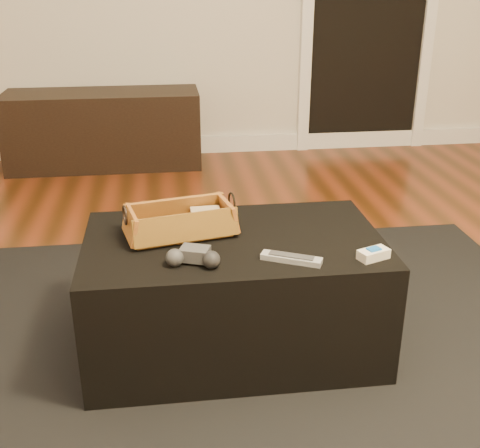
{
  "coord_description": "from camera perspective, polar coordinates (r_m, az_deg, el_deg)",
  "views": [
    {
      "loc": [
        -0.19,
        -1.61,
        1.27
      ],
      "look_at": [
        0.05,
        0.2,
        0.49
      ],
      "focal_mm": 45.0,
      "sensor_mm": 36.0,
      "label": 1
    }
  ],
  "objects": [
    {
      "name": "door_jamb_left",
      "position": [
        4.45,
        6.44,
        19.77
      ],
      "size": [
        0.08,
        0.05,
        2.05
      ],
      "primitive_type": "cube",
      "color": "white",
      "rests_on": "floor"
    },
    {
      "name": "door_jamb_right",
      "position": [
        4.75,
        17.69,
        19.09
      ],
      "size": [
        0.08,
        0.05,
        2.05
      ],
      "primitive_type": "cube",
      "color": "white",
      "rests_on": "floor"
    },
    {
      "name": "cream_gadget",
      "position": [
        1.92,
        12.54,
        -2.79
      ],
      "size": [
        0.11,
        0.08,
        0.04
      ],
      "color": "silver",
      "rests_on": "ottoman"
    },
    {
      "name": "baseboard",
      "position": [
        4.51,
        -4.81,
        7.46
      ],
      "size": [
        5.0,
        0.04,
        0.12
      ],
      "primitive_type": "cube",
      "color": "white",
      "rests_on": "floor"
    },
    {
      "name": "tv_remote",
      "position": [
        2.03,
        -6.05,
        -0.62
      ],
      "size": [
        0.2,
        0.1,
        0.02
      ],
      "primitive_type": "cube",
      "rotation": [
        0.0,
        0.0,
        0.32
      ],
      "color": "black",
      "rests_on": "wicker_basket"
    },
    {
      "name": "cloth_bundle",
      "position": [
        2.09,
        -3.27,
        0.68
      ],
      "size": [
        0.1,
        0.07,
        0.06
      ],
      "primitive_type": "cube",
      "rotation": [
        0.0,
        0.0,
        0.04
      ],
      "color": "tan",
      "rests_on": "wicker_basket"
    },
    {
      "name": "area_rug",
      "position": [
        2.19,
        -0.43,
        -12.13
      ],
      "size": [
        2.6,
        2.0,
        0.01
      ],
      "primitive_type": "cube",
      "color": "black",
      "rests_on": "floor"
    },
    {
      "name": "wicker_basket",
      "position": [
        2.04,
        -5.67,
        0.12
      ],
      "size": [
        0.4,
        0.27,
        0.13
      ],
      "color": "#A36324",
      "rests_on": "ottoman"
    },
    {
      "name": "media_cabinet",
      "position": [
        4.26,
        -12.77,
        8.75
      ],
      "size": [
        1.29,
        0.45,
        0.51
      ],
      "primitive_type": "cube",
      "color": "black",
      "rests_on": "floor"
    },
    {
      "name": "ottoman",
      "position": [
        2.11,
        -0.61,
        -6.56
      ],
      "size": [
        1.0,
        0.6,
        0.42
      ],
      "primitive_type": "cube",
      "color": "black",
      "rests_on": "area_rug"
    },
    {
      "name": "floor",
      "position": [
        2.06,
        -0.64,
        -15.14
      ],
      "size": [
        5.0,
        5.5,
        0.01
      ],
      "primitive_type": "cube",
      "color": "brown",
      "rests_on": "ground"
    },
    {
      "name": "silver_remote",
      "position": [
        1.87,
        4.89,
        -3.26
      ],
      "size": [
        0.19,
        0.12,
        0.02
      ],
      "color": "#A5A7AC",
      "rests_on": "ottoman"
    },
    {
      "name": "doorway_opening",
      "position": [
        4.59,
        12.19,
        19.52
      ],
      "size": [
        0.82,
        0.02,
        2.0
      ],
      "primitive_type": "cube",
      "color": "black",
      "rests_on": "floor"
    },
    {
      "name": "game_controller",
      "position": [
        1.84,
        -4.41,
        -3.11
      ],
      "size": [
        0.18,
        0.12,
        0.06
      ],
      "color": "#39393C",
      "rests_on": "ottoman"
    }
  ]
}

